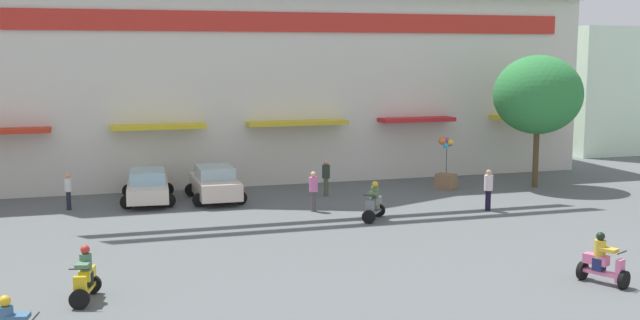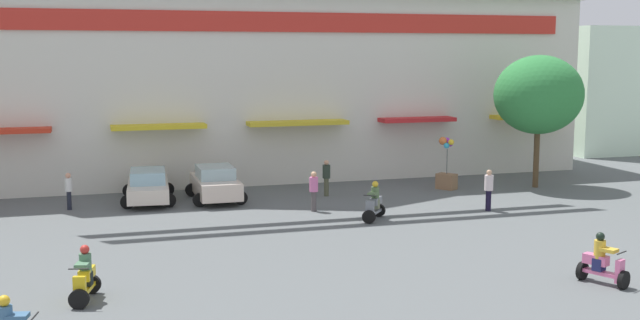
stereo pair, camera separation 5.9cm
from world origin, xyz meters
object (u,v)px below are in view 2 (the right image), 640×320
object	(u,v)px
plaza_tree_3	(539,95)
pedestrian_2	(314,189)
scooter_rider_2	(374,204)
pedestrian_1	(69,188)
scooter_rider_0	(85,278)
parked_car_1	(215,183)
pedestrian_0	(326,176)
parked_car_0	(148,186)
pedestrian_3	(489,187)
balloon_vendor_cart	(447,169)
scooter_rider_1	(602,263)

from	to	relation	value
plaza_tree_3	pedestrian_2	bearing A→B (deg)	-168.81
scooter_rider_2	pedestrian_1	xyz separation A→B (m)	(-11.51, 5.57, 0.26)
scooter_rider_0	pedestrian_1	xyz separation A→B (m)	(-0.63, 12.66, 0.29)
parked_car_1	pedestrian_0	distance (m)	5.06
pedestrian_1	plaza_tree_3	bearing A→B (deg)	-2.37
plaza_tree_3	parked_car_0	distance (m)	18.87
scooter_rider_2	pedestrian_0	distance (m)	5.41
scooter_rider_2	pedestrian_2	distance (m)	2.94
pedestrian_3	balloon_vendor_cart	world-z (taller)	balloon_vendor_cart
parked_car_1	scooter_rider_2	distance (m)	7.89
pedestrian_2	balloon_vendor_cart	bearing A→B (deg)	22.62
balloon_vendor_cart	scooter_rider_2	bearing A→B (deg)	-136.70
pedestrian_3	balloon_vendor_cart	xyz separation A→B (m)	(0.61, 5.16, -0.03)
scooter_rider_1	balloon_vendor_cart	distance (m)	15.49
pedestrian_2	pedestrian_1	bearing A→B (deg)	161.38
pedestrian_1	pedestrian_2	bearing A→B (deg)	-18.62
plaza_tree_3	pedestrian_0	xyz separation A→B (m)	(-10.49, 0.72, -3.56)
scooter_rider_1	pedestrian_1	world-z (taller)	pedestrian_1
pedestrian_0	pedestrian_1	distance (m)	11.23
scooter_rider_2	pedestrian_2	xyz separation A→B (m)	(-1.80, 2.30, 0.31)
plaza_tree_3	pedestrian_3	size ratio (longest dim) A/B	3.72
scooter_rider_1	pedestrian_0	bearing A→B (deg)	102.85
plaza_tree_3	parked_car_1	distance (m)	16.00
plaza_tree_3	pedestrian_3	world-z (taller)	plaza_tree_3
parked_car_1	pedestrian_2	distance (m)	4.99
pedestrian_1	pedestrian_3	world-z (taller)	pedestrian_3
scooter_rider_2	balloon_vendor_cart	xyz separation A→B (m)	(5.80, 5.47, 0.31)
scooter_rider_1	pedestrian_3	bearing A→B (deg)	78.75
parked_car_1	balloon_vendor_cart	size ratio (longest dim) A/B	1.59
plaza_tree_3	scooter_rider_1	bearing A→B (deg)	-115.88
parked_car_1	scooter_rider_2	size ratio (longest dim) A/B	2.62
pedestrian_2	pedestrian_0	bearing A→B (deg)	63.90
pedestrian_1	pedestrian_3	distance (m)	17.52
pedestrian_3	parked_car_1	bearing A→B (deg)	152.27
plaza_tree_3	scooter_rider_0	distance (m)	24.46
scooter_rider_1	balloon_vendor_cart	world-z (taller)	balloon_vendor_cart
balloon_vendor_cart	pedestrian_3	bearing A→B (deg)	-96.73
plaza_tree_3	parked_car_1	world-z (taller)	plaza_tree_3
scooter_rider_1	parked_car_1	bearing A→B (deg)	118.55
scooter_rider_1	scooter_rider_0	bearing A→B (deg)	169.10
scooter_rider_0	balloon_vendor_cart	xyz separation A→B (m)	(16.69, 12.55, 0.34)
scooter_rider_0	scooter_rider_2	distance (m)	12.99
plaza_tree_3	parked_car_1	size ratio (longest dim) A/B	1.59
pedestrian_2	pedestrian_3	world-z (taller)	pedestrian_3
pedestrian_1	balloon_vendor_cart	bearing A→B (deg)	-0.36
parked_car_1	balloon_vendor_cart	world-z (taller)	balloon_vendor_cart
plaza_tree_3	pedestrian_1	size ratio (longest dim) A/B	4.10
scooter_rider_0	pedestrian_1	distance (m)	12.68
scooter_rider_2	pedestrian_2	bearing A→B (deg)	128.00
pedestrian_0	balloon_vendor_cart	xyz separation A→B (m)	(6.08, 0.07, 0.01)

